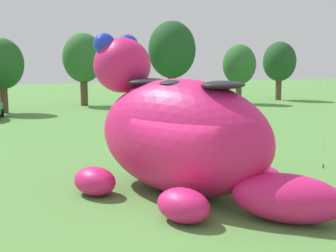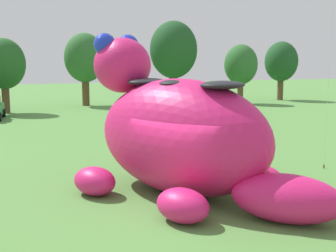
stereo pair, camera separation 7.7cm
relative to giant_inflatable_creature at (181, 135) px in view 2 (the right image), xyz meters
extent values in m
plane|color=#568E42|center=(-0.64, -1.26, -1.89)|extent=(160.00, 160.00, 0.00)
ellipsoid|color=#E01E6B|center=(-0.02, 0.01, -0.06)|extent=(5.60, 7.28, 3.67)
ellipsoid|color=#E01E6B|center=(-1.13, 2.54, 2.17)|extent=(2.63, 2.73, 1.94)
sphere|color=#1E33CC|center=(-1.74, 2.60, 2.89)|extent=(0.77, 0.77, 0.77)
sphere|color=#1E33CC|center=(-0.76, 3.02, 2.89)|extent=(0.77, 0.77, 0.77)
ellipsoid|color=black|center=(-0.61, 1.35, 1.63)|extent=(1.81, 1.66, 0.24)
ellipsoid|color=black|center=(-0.02, 0.01, 1.63)|extent=(1.81, 1.66, 0.24)
ellipsoid|color=black|center=(0.63, -1.49, 1.63)|extent=(1.81, 1.66, 0.24)
ellipsoid|color=#E01E6B|center=(-2.61, 0.83, -1.44)|extent=(1.66, 1.89, 0.90)
ellipsoid|color=#E01E6B|center=(1.13, 2.47, -1.44)|extent=(1.66, 1.89, 0.90)
ellipsoid|color=#E01E6B|center=(-1.02, -2.39, -1.44)|extent=(1.66, 1.89, 0.90)
ellipsoid|color=#E01E6B|center=(2.42, -0.88, -1.44)|extent=(1.66, 1.89, 0.90)
ellipsoid|color=#E01E6B|center=(1.49, -3.43, -1.25)|extent=(3.09, 3.13, 1.28)
cylinder|color=black|center=(-4.58, 23.20, -1.57)|extent=(0.33, 0.67, 0.64)
cylinder|color=brown|center=(-4.27, 26.09, -0.80)|extent=(0.62, 0.62, 2.18)
ellipsoid|color=#235623|center=(-4.27, 26.09, 2.21)|extent=(3.49, 3.49, 4.19)
cylinder|color=brown|center=(3.25, 29.97, -0.65)|extent=(0.71, 0.71, 2.48)
ellipsoid|color=#2D662D|center=(3.25, 29.97, 2.78)|extent=(3.97, 3.97, 4.77)
cylinder|color=brown|center=(11.34, 26.93, -0.44)|extent=(0.83, 0.83, 2.90)
ellipsoid|color=#1E4C23|center=(11.34, 26.93, 3.55)|extent=(4.63, 4.63, 5.56)
cylinder|color=brown|center=(18.48, 26.04, -0.82)|extent=(0.61, 0.61, 2.13)
ellipsoid|color=#2D662D|center=(18.48, 26.04, 2.12)|extent=(3.41, 3.41, 4.09)
cylinder|color=brown|center=(25.02, 28.04, -0.74)|extent=(0.66, 0.66, 2.31)
ellipsoid|color=#1E4C23|center=(25.02, 28.04, 2.45)|extent=(3.69, 3.69, 4.43)
cylinder|color=brown|center=(6.61, 0.79, -1.82)|extent=(0.06, 0.06, 0.15)
cylinder|color=silver|center=(6.61, 0.79, 2.51)|extent=(0.01, 0.01, 8.49)
camera|label=1|loc=(-5.61, -12.24, 2.24)|focal=46.10mm
camera|label=2|loc=(-5.54, -12.27, 2.24)|focal=46.10mm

